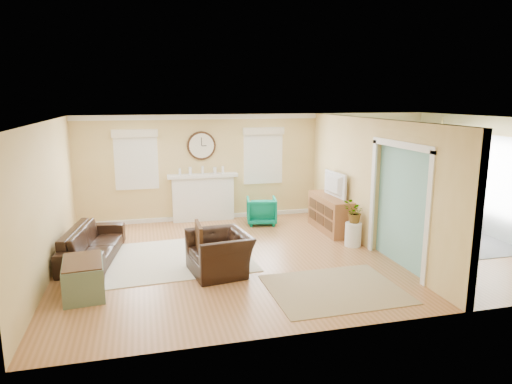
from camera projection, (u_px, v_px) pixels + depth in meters
floor at (299, 253)px, 8.98m from camera, size 9.00×9.00×0.00m
wall_back at (261, 166)px, 11.57m from camera, size 9.00×0.02×2.60m
wall_front at (378, 232)px, 5.87m from camera, size 9.00×0.02×2.60m
wall_left at (47, 201)px, 7.65m from camera, size 0.02×6.00×2.60m
wall_right at (498, 178)px, 9.79m from camera, size 0.02×6.00×2.60m
ceiling at (302, 119)px, 8.46m from camera, size 9.00×6.00×0.02m
partition at (366, 179)px, 9.34m from camera, size 0.17×6.00×2.60m
fireplace at (203, 197)px, 11.24m from camera, size 1.70×0.30×1.17m
wall_clock at (201, 146)px, 11.07m from camera, size 0.70×0.07×0.70m
window_left at (136, 156)px, 10.72m from camera, size 1.05×0.13×1.42m
window_right at (263, 152)px, 11.46m from camera, size 1.05×0.13×1.42m
french_doors at (496, 187)px, 9.82m from camera, size 0.06×1.70×2.20m
pendant at (441, 137)px, 9.25m from camera, size 0.30×0.30×0.55m
rug_cream at (178, 258)px, 8.68m from camera, size 2.80×2.47×0.01m
rug_jute at (334, 289)px, 7.26m from camera, size 2.10×1.73×0.01m
rug_grey at (430, 235)px, 10.08m from camera, size 2.54×3.17×0.01m
sofa at (93, 243)px, 8.57m from camera, size 1.12×2.20×0.61m
eames_chair at (220, 253)px, 7.89m from camera, size 1.11×1.22×0.71m
green_chair at (261, 211)px, 10.99m from camera, size 0.81×0.83×0.65m
trunk at (84, 278)px, 7.02m from camera, size 0.68×1.02×0.55m
credenza at (331, 213)px, 10.41m from camera, size 0.54×1.58×0.80m
tv at (331, 184)px, 10.27m from camera, size 0.19×0.97×0.56m
garden_stool at (353, 234)px, 9.34m from camera, size 0.33×0.33×0.49m
potted_plant at (354, 212)px, 9.25m from camera, size 0.45×0.40×0.45m
dining_table at (431, 222)px, 10.02m from camera, size 1.26×1.89×0.62m
dining_chair_n at (403, 201)px, 10.91m from camera, size 0.52×0.52×0.96m
dining_chair_s at (461, 226)px, 8.93m from camera, size 0.49×0.49×0.89m
dining_chair_w at (407, 215)px, 9.77m from camera, size 0.44×0.44×0.90m
dining_chair_e at (454, 211)px, 10.13m from camera, size 0.41×0.41×0.89m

